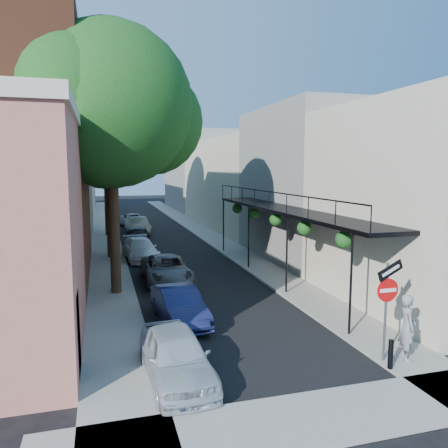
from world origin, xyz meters
TOP-DOWN VIEW (x-y plane):
  - ground at (0.00, 0.00)m, footprint 160.00×160.00m
  - road_surface at (0.00, 30.00)m, footprint 6.00×64.00m
  - sidewalk_left at (-4.00, 30.00)m, footprint 2.00×64.00m
  - sidewalk_right at (4.00, 30.00)m, footprint 2.00×64.00m
  - sidewalk_cross at (0.00, -1.00)m, footprint 12.00×2.00m
  - buildings_left at (-9.30, 28.76)m, footprint 10.10×59.10m
  - buildings_right at (8.99, 29.49)m, footprint 9.80×55.00m
  - sign_post at (3.16, 0.97)m, footprint 0.89×0.17m
  - bollard at (3.00, 0.50)m, footprint 0.14×0.14m
  - oak_near at (-3.37, 10.26)m, footprint 7.48×6.80m
  - oak_mid at (-3.42, 18.23)m, footprint 6.60×6.00m
  - oak_far at (-3.35, 27.27)m, footprint 7.70×7.00m
  - parked_car_a at (-2.60, 1.66)m, footprint 1.74×3.98m
  - parked_car_b at (-1.78, 5.84)m, footprint 1.66×3.94m
  - parked_car_c at (-1.40, 11.51)m, footprint 2.13×4.59m
  - parked_car_d at (-2.11, 17.19)m, footprint 2.12×4.49m
  - parked_car_e at (-1.89, 22.07)m, footprint 2.13×4.16m
  - parked_car_f at (-1.40, 27.54)m, footprint 1.95×4.41m
  - parked_car_g at (-1.40, 32.20)m, footprint 2.60×4.67m
  - pedestrian at (3.79, 0.87)m, footprint 0.66×0.80m

SIDE VIEW (x-z plane):
  - ground at x=0.00m, z-range 0.00..0.00m
  - road_surface at x=0.00m, z-range 0.00..0.01m
  - sidewalk_left at x=-4.00m, z-range 0.00..0.12m
  - sidewalk_right at x=4.00m, z-range 0.00..0.12m
  - sidewalk_cross at x=0.00m, z-range 0.00..0.12m
  - bollard at x=3.00m, z-range 0.12..0.92m
  - parked_car_g at x=-1.40m, z-range 0.00..1.23m
  - parked_car_b at x=-1.78m, z-range 0.00..1.26m
  - parked_car_d at x=-2.11m, z-range 0.00..1.27m
  - parked_car_c at x=-1.40m, z-range 0.00..1.27m
  - parked_car_a at x=-2.60m, z-range 0.00..1.33m
  - parked_car_e at x=-1.89m, z-range 0.00..1.35m
  - parked_car_f at x=-1.40m, z-range 0.00..1.41m
  - pedestrian at x=3.79m, z-range 0.12..2.00m
  - sign_post at x=3.16m, z-range 0.54..3.53m
  - buildings_right at x=8.99m, z-range -0.58..9.42m
  - buildings_left at x=-9.30m, z-range -1.06..10.94m
  - oak_mid at x=-3.42m, z-range 1.96..12.16m
  - oak_near at x=-3.37m, z-range 2.17..13.59m
  - oak_far at x=-3.35m, z-range 2.31..14.21m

